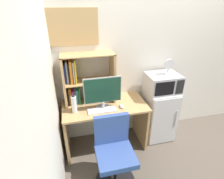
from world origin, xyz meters
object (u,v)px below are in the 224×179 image
(water_bottle, at_px, (74,104))
(desk_fan, at_px, (169,66))
(monitor, at_px, (103,92))
(computer_mouse, at_px, (122,106))
(wall_corkboard, at_px, (70,27))
(hutch_bookshelf, at_px, (81,79))
(microwave, at_px, (162,83))
(desk_chair, at_px, (114,156))
(keyboard, at_px, (102,110))
(mini_fridge, at_px, (158,114))

(water_bottle, height_order, desk_fan, desk_fan)
(water_bottle, bearing_deg, monitor, -0.09)
(computer_mouse, height_order, wall_corkboard, wall_corkboard)
(water_bottle, xyz_separation_m, desk_fan, (1.40, 0.13, 0.37))
(hutch_bookshelf, height_order, desk_fan, hutch_bookshelf)
(microwave, xyz_separation_m, desk_chair, (-0.93, -0.68, -0.59))
(computer_mouse, distance_m, water_bottle, 0.65)
(water_bottle, relative_size, desk_fan, 1.13)
(desk_fan, bearing_deg, keyboard, -169.56)
(monitor, bearing_deg, desk_fan, 7.62)
(hutch_bookshelf, distance_m, water_bottle, 0.38)
(monitor, relative_size, desk_chair, 0.56)
(monitor, bearing_deg, water_bottle, 179.91)
(computer_mouse, bearing_deg, desk_fan, 12.44)
(monitor, relative_size, keyboard, 1.31)
(desk_chair, bearing_deg, keyboard, 95.57)
(water_bottle, bearing_deg, computer_mouse, -2.85)
(keyboard, height_order, desk_fan, desk_fan)
(hutch_bookshelf, height_order, wall_corkboard, wall_corkboard)
(computer_mouse, xyz_separation_m, water_bottle, (-0.64, 0.03, 0.10))
(computer_mouse, xyz_separation_m, desk_chair, (-0.24, -0.51, -0.38))
(water_bottle, height_order, microwave, microwave)
(computer_mouse, bearing_deg, wall_corkboard, 144.83)
(desk_fan, bearing_deg, hutch_bookshelf, 174.24)
(mini_fridge, bearing_deg, wall_corkboard, 169.12)
(monitor, bearing_deg, microwave, 8.43)
(hutch_bookshelf, xyz_separation_m, water_bottle, (-0.14, -0.26, -0.24))
(computer_mouse, relative_size, water_bottle, 0.40)
(hutch_bookshelf, relative_size, desk_chair, 0.79)
(water_bottle, relative_size, desk_chair, 0.29)
(wall_corkboard, bearing_deg, keyboard, -55.10)
(computer_mouse, xyz_separation_m, desk_fan, (0.76, 0.17, 0.47))
(computer_mouse, xyz_separation_m, wall_corkboard, (-0.59, 0.42, 1.02))
(water_bottle, xyz_separation_m, mini_fridge, (1.34, 0.14, -0.46))
(hutch_bookshelf, bearing_deg, wall_corkboard, 123.90)
(hutch_bookshelf, relative_size, monitor, 1.42)
(monitor, distance_m, desk_chair, 0.82)
(monitor, relative_size, computer_mouse, 4.85)
(computer_mouse, height_order, mini_fridge, mini_fridge)
(desk_chair, distance_m, wall_corkboard, 1.71)
(keyboard, xyz_separation_m, water_bottle, (-0.36, 0.06, 0.11))
(computer_mouse, distance_m, microwave, 0.74)
(wall_corkboard, bearing_deg, desk_chair, -69.03)
(water_bottle, bearing_deg, hutch_bookshelf, 62.60)
(mini_fridge, relative_size, wall_corkboard, 1.18)
(wall_corkboard, bearing_deg, mini_fridge, -10.88)
(hutch_bookshelf, xyz_separation_m, monitor, (0.25, -0.26, -0.11))
(monitor, relative_size, water_bottle, 1.94)
(computer_mouse, bearing_deg, desk_chair, -114.81)
(microwave, xyz_separation_m, wall_corkboard, (-1.28, 0.24, 0.81))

